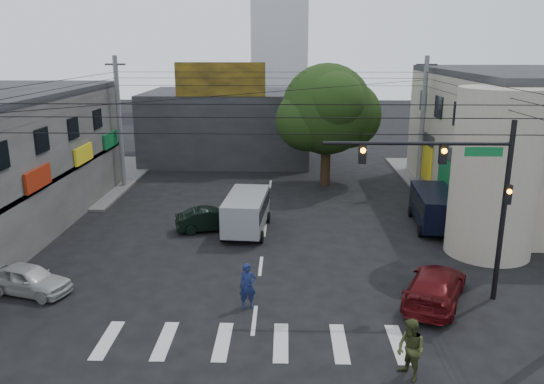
{
  "coord_description": "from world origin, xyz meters",
  "views": [
    {
      "loc": [
        1.12,
        -20.61,
        9.81
      ],
      "look_at": [
        0.47,
        4.0,
        3.0
      ],
      "focal_mm": 35.0,
      "sensor_mm": 36.0,
      "label": 1
    }
  ],
  "objects_px": {
    "utility_pole_far_left": "(120,123)",
    "pedestrian_olive": "(411,350)",
    "dark_sedan": "(211,219)",
    "street_tree": "(327,110)",
    "utility_pole_far_right": "(422,124)",
    "navy_van": "(434,209)",
    "white_compact": "(29,279)",
    "maroon_sedan": "(435,286)",
    "traffic_officer": "(248,286)",
    "traffic_gantry": "(463,182)",
    "silver_minivan": "(246,214)"
  },
  "relations": [
    {
      "from": "utility_pole_far_right",
      "to": "traffic_officer",
      "type": "xyz_separation_m",
      "value": [
        -10.81,
        -18.0,
        -3.69
      ]
    },
    {
      "from": "street_tree",
      "to": "traffic_gantry",
      "type": "xyz_separation_m",
      "value": [
        3.82,
        -18.0,
        -0.64
      ]
    },
    {
      "from": "street_tree",
      "to": "utility_pole_far_left",
      "type": "distance_m",
      "value": 14.56
    },
    {
      "from": "white_compact",
      "to": "street_tree",
      "type": "bearing_deg",
      "value": -19.44
    },
    {
      "from": "utility_pole_far_left",
      "to": "traffic_officer",
      "type": "distance_m",
      "value": 21.01
    },
    {
      "from": "traffic_officer",
      "to": "traffic_gantry",
      "type": "bearing_deg",
      "value": -5.71
    },
    {
      "from": "utility_pole_far_left",
      "to": "pedestrian_olive",
      "type": "xyz_separation_m",
      "value": [
        15.43,
        -22.41,
        -3.63
      ]
    },
    {
      "from": "dark_sedan",
      "to": "street_tree",
      "type": "bearing_deg",
      "value": -51.01
    },
    {
      "from": "traffic_officer",
      "to": "pedestrian_olive",
      "type": "bearing_deg",
      "value": -52.81
    },
    {
      "from": "traffic_gantry",
      "to": "white_compact",
      "type": "relative_size",
      "value": 1.86
    },
    {
      "from": "navy_van",
      "to": "traffic_officer",
      "type": "distance_m",
      "value": 13.8
    },
    {
      "from": "utility_pole_far_left",
      "to": "utility_pole_far_right",
      "type": "distance_m",
      "value": 21.0
    },
    {
      "from": "traffic_gantry",
      "to": "utility_pole_far_right",
      "type": "bearing_deg",
      "value": 81.06
    },
    {
      "from": "utility_pole_far_left",
      "to": "maroon_sedan",
      "type": "bearing_deg",
      "value": -44.74
    },
    {
      "from": "utility_pole_far_right",
      "to": "white_compact",
      "type": "height_order",
      "value": "utility_pole_far_right"
    },
    {
      "from": "white_compact",
      "to": "silver_minivan",
      "type": "height_order",
      "value": "silver_minivan"
    },
    {
      "from": "utility_pole_far_right",
      "to": "utility_pole_far_left",
      "type": "bearing_deg",
      "value": 180.0
    },
    {
      "from": "white_compact",
      "to": "pedestrian_olive",
      "type": "height_order",
      "value": "pedestrian_olive"
    },
    {
      "from": "utility_pole_far_left",
      "to": "maroon_sedan",
      "type": "xyz_separation_m",
      "value": [
        17.53,
        -17.37,
        -3.91
      ]
    },
    {
      "from": "dark_sedan",
      "to": "utility_pole_far_right",
      "type": "bearing_deg",
      "value": -72.35
    },
    {
      "from": "utility_pole_far_left",
      "to": "dark_sedan",
      "type": "bearing_deg",
      "value": -50.41
    },
    {
      "from": "traffic_gantry",
      "to": "traffic_officer",
      "type": "distance_m",
      "value": 9.08
    },
    {
      "from": "utility_pole_far_right",
      "to": "street_tree",
      "type": "bearing_deg",
      "value": 171.25
    },
    {
      "from": "maroon_sedan",
      "to": "pedestrian_olive",
      "type": "relative_size",
      "value": 2.64
    },
    {
      "from": "traffic_gantry",
      "to": "utility_pole_far_left",
      "type": "xyz_separation_m",
      "value": [
        -18.32,
        17.0,
        -0.23
      ]
    },
    {
      "from": "white_compact",
      "to": "pedestrian_olive",
      "type": "xyz_separation_m",
      "value": [
        14.28,
        -5.41,
        0.36
      ]
    },
    {
      "from": "navy_van",
      "to": "traffic_gantry",
      "type": "bearing_deg",
      "value": 174.31
    },
    {
      "from": "white_compact",
      "to": "navy_van",
      "type": "relative_size",
      "value": 0.74
    },
    {
      "from": "traffic_gantry",
      "to": "utility_pole_far_right",
      "type": "height_order",
      "value": "utility_pole_far_right"
    },
    {
      "from": "utility_pole_far_right",
      "to": "navy_van",
      "type": "height_order",
      "value": "utility_pole_far_right"
    },
    {
      "from": "navy_van",
      "to": "pedestrian_olive",
      "type": "bearing_deg",
      "value": 166.97
    },
    {
      "from": "street_tree",
      "to": "maroon_sedan",
      "type": "bearing_deg",
      "value": -80.63
    },
    {
      "from": "pedestrian_olive",
      "to": "traffic_gantry",
      "type": "bearing_deg",
      "value": 123.86
    },
    {
      "from": "street_tree",
      "to": "maroon_sedan",
      "type": "xyz_separation_m",
      "value": [
        3.03,
        -18.37,
        -4.78
      ]
    },
    {
      "from": "dark_sedan",
      "to": "maroon_sedan",
      "type": "bearing_deg",
      "value": -145.94
    },
    {
      "from": "dark_sedan",
      "to": "navy_van",
      "type": "height_order",
      "value": "navy_van"
    },
    {
      "from": "silver_minivan",
      "to": "utility_pole_far_right",
      "type": "bearing_deg",
      "value": -46.81
    },
    {
      "from": "traffic_gantry",
      "to": "pedestrian_olive",
      "type": "relative_size",
      "value": 3.7
    },
    {
      "from": "utility_pole_far_left",
      "to": "white_compact",
      "type": "height_order",
      "value": "utility_pole_far_left"
    },
    {
      "from": "utility_pole_far_left",
      "to": "pedestrian_olive",
      "type": "height_order",
      "value": "utility_pole_far_left"
    },
    {
      "from": "dark_sedan",
      "to": "silver_minivan",
      "type": "bearing_deg",
      "value": -112.12
    },
    {
      "from": "utility_pole_far_right",
      "to": "traffic_officer",
      "type": "distance_m",
      "value": 21.32
    },
    {
      "from": "street_tree",
      "to": "utility_pole_far_left",
      "type": "height_order",
      "value": "utility_pole_far_left"
    },
    {
      "from": "utility_pole_far_right",
      "to": "silver_minivan",
      "type": "bearing_deg",
      "value": -141.06
    },
    {
      "from": "street_tree",
      "to": "silver_minivan",
      "type": "distance_m",
      "value": 12.28
    },
    {
      "from": "dark_sedan",
      "to": "maroon_sedan",
      "type": "xyz_separation_m",
      "value": [
        10.01,
        -8.28,
        0.07
      ]
    },
    {
      "from": "utility_pole_far_right",
      "to": "white_compact",
      "type": "bearing_deg",
      "value": -139.42
    },
    {
      "from": "white_compact",
      "to": "maroon_sedan",
      "type": "bearing_deg",
      "value": -74.18
    },
    {
      "from": "traffic_gantry",
      "to": "utility_pole_far_left",
      "type": "relative_size",
      "value": 0.78
    },
    {
      "from": "utility_pole_far_right",
      "to": "dark_sedan",
      "type": "height_order",
      "value": "utility_pole_far_right"
    }
  ]
}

